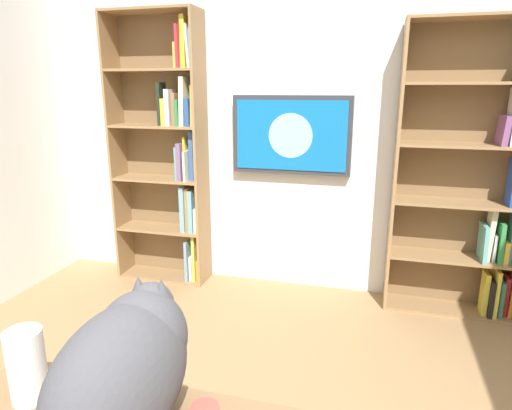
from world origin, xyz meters
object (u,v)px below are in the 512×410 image
object	(u,v)px
bookshelf_left	(479,180)
paper_towel_roll	(27,365)
wall_mounted_tv	(291,135)
bookshelf_right	(170,153)
cat	(127,365)

from	to	relation	value
bookshelf_left	paper_towel_roll	size ratio (longest dim) A/B	9.25
wall_mounted_tv	paper_towel_roll	bearing A→B (deg)	82.78
bookshelf_right	cat	xyz separation A→B (m)	(-1.06, 2.47, -0.19)
bookshelf_right	wall_mounted_tv	bearing A→B (deg)	-175.41
bookshelf_left	wall_mounted_tv	distance (m)	1.41
cat	wall_mounted_tv	bearing A→B (deg)	-89.08
bookshelf_left	wall_mounted_tv	bearing A→B (deg)	-3.39
wall_mounted_tv	bookshelf_right	bearing A→B (deg)	4.59
wall_mounted_tv	paper_towel_roll	world-z (taller)	wall_mounted_tv
wall_mounted_tv	cat	bearing A→B (deg)	90.92
paper_towel_roll	bookshelf_left	bearing A→B (deg)	-124.81
bookshelf_left	bookshelf_right	size ratio (longest dim) A/B	0.94
wall_mounted_tv	paper_towel_roll	distance (m)	2.58
bookshelf_left	bookshelf_right	world-z (taller)	bookshelf_right
bookshelf_right	cat	distance (m)	2.69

